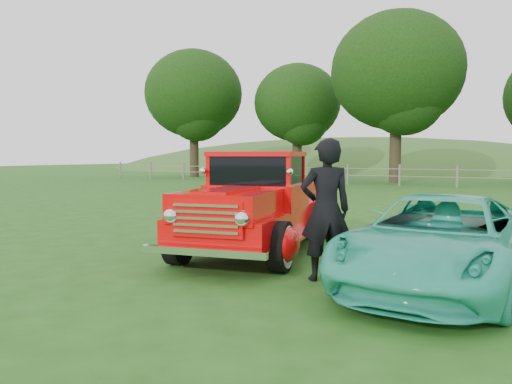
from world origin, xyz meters
The scene contains 9 objects.
ground centered at (0.00, 0.00, 0.00)m, with size 140.00×140.00×0.00m, color #1F4C14.
distant_hills centered at (-4.08, 59.46, -4.55)m, with size 116.00×60.00×18.00m.
fence_line centered at (0.00, 22.00, 0.60)m, with size 48.00×0.12×1.20m.
tree_far_west centered at (-20.00, 26.00, 6.49)m, with size 7.60×7.60×9.93m.
tree_mid_west centered at (-12.00, 28.00, 5.55)m, with size 6.40×6.40×8.46m.
tree_near_west centered at (-4.00, 25.00, 6.80)m, with size 8.00×8.00×10.42m.
red_pickup centered at (-0.75, 1.76, 0.80)m, with size 2.92×5.23×1.78m.
teal_sedan centered at (2.52, 0.78, 0.60)m, with size 1.98×4.29×1.19m, color #2FBE9E.
man centered at (1.09, 0.33, 0.97)m, with size 0.71×0.47×1.95m, color black.
Camera 1 is at (3.58, -6.04, 1.72)m, focal length 35.00 mm.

